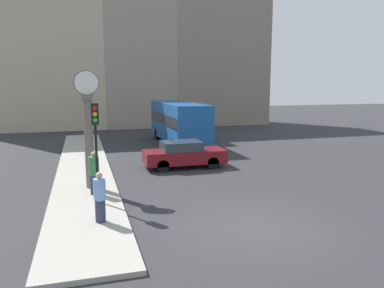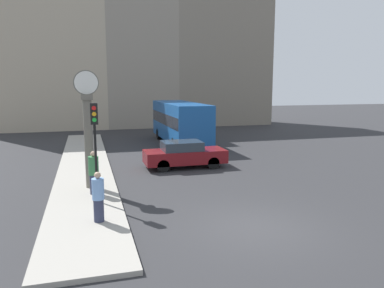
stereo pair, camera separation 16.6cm
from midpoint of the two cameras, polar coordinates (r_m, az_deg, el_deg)
The scene contains 9 objects.
ground_plane at distance 12.12m, azimuth 9.93°, elevation -12.45°, with size 120.00×120.00×0.00m, color #2D2D30.
sidewalk_corner at distance 20.97m, azimuth -15.82°, elevation -3.22°, with size 2.61×24.81×0.14m, color #A39E93.
building_row at distance 39.97m, azimuth -9.81°, elevation 13.80°, with size 29.48×5.00×17.04m.
sedan_car at distance 19.97m, azimuth -0.96°, elevation -1.56°, with size 4.32×1.72×1.43m.
bus_distant at distance 27.71m, azimuth -1.68°, elevation 3.56°, with size 2.43×9.06×3.08m.
traffic_light_near at distance 13.80m, azimuth -14.26°, elevation 1.83°, with size 0.26×0.24×3.62m.
street_clock at distance 15.92m, azimuth -15.24°, elevation 1.80°, with size 1.00×0.47×4.84m.
pedestrian_blue_stripe at distance 12.13m, azimuth -13.71°, elevation -7.88°, with size 0.38×0.38×1.60m.
pedestrian_green_hoodie at distance 15.14m, azimuth -14.44°, elevation -4.30°, with size 0.39×0.39×1.70m.
Camera 2 is at (-4.92, -10.14, 4.43)m, focal length 35.00 mm.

